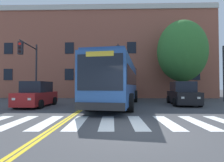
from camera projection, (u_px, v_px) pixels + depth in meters
ground_plane at (134, 129)px, 6.06m from camera, size 120.00×120.00×0.00m
crosswalk at (137, 122)px, 7.18m from camera, size 15.48×3.32×0.01m
lane_line_yellow_inner at (98, 98)px, 21.26m from camera, size 0.12×36.00×0.01m
lane_line_yellow_outer at (99, 98)px, 21.25m from camera, size 0.12×36.00×0.01m
city_bus at (118, 82)px, 13.80m from camera, size 4.15×11.93×3.39m
car_red_near_lane at (37, 95)px, 12.74m from camera, size 1.92×4.10×1.82m
car_black_far_lane at (183, 94)px, 13.91m from camera, size 2.33×4.32×1.84m
car_silver_behind_bus at (116, 89)px, 22.72m from camera, size 2.60×4.98×2.25m
traffic_light_far_corner at (30, 61)px, 15.60m from camera, size 0.60×3.68×5.54m
traffic_light_overhead at (118, 63)px, 17.01m from camera, size 0.34×2.96×5.65m
street_tree_curbside_large at (182, 51)px, 18.40m from camera, size 5.34×5.04×8.41m
building_facade at (103, 57)px, 25.98m from camera, size 28.67×9.31×11.62m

